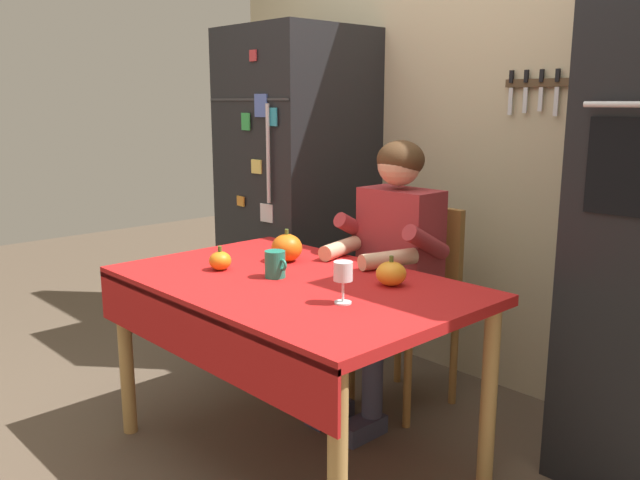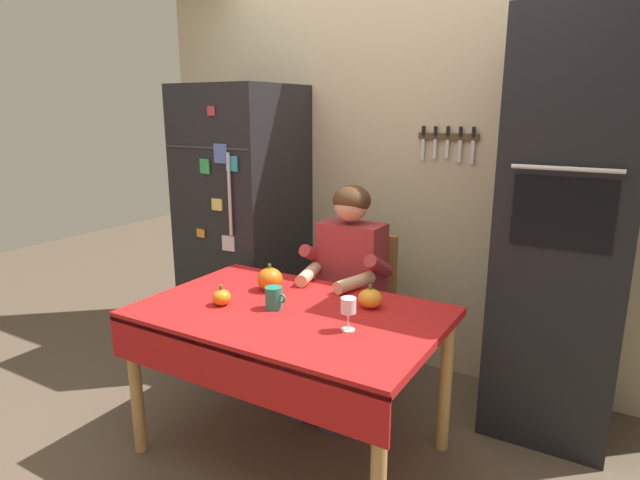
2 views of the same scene
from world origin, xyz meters
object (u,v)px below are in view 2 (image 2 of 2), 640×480
(refrigerator, at_px, (244,222))
(seated_person, at_px, (346,277))
(pumpkin_small, at_px, (270,279))
(coffee_mug, at_px, (274,298))
(wine_glass, at_px, (348,307))
(wall_oven, at_px, (566,233))
(pumpkin_medium, at_px, (221,297))
(dining_table, at_px, (288,328))
(chair_behind_person, at_px, (360,304))
(pumpkin_large, at_px, (370,298))

(refrigerator, bearing_deg, seated_person, -16.61)
(seated_person, bearing_deg, pumpkin_small, -119.39)
(coffee_mug, height_order, wine_glass, wine_glass)
(refrigerator, distance_m, wall_oven, 2.01)
(wall_oven, height_order, pumpkin_medium, wall_oven)
(wall_oven, xyz_separation_m, dining_table, (-1.05, -0.92, -0.39))
(chair_behind_person, distance_m, pumpkin_medium, 0.97)
(seated_person, bearing_deg, refrigerator, 163.39)
(coffee_mug, distance_m, pumpkin_large, 0.45)
(dining_table, bearing_deg, wine_glass, -8.41)
(seated_person, bearing_deg, chair_behind_person, 90.00)
(wall_oven, distance_m, pumpkin_small, 1.50)
(wall_oven, bearing_deg, pumpkin_large, -137.24)
(pumpkin_medium, bearing_deg, dining_table, 16.57)
(wall_oven, relative_size, dining_table, 1.50)
(chair_behind_person, bearing_deg, dining_table, -89.00)
(chair_behind_person, height_order, seated_person, seated_person)
(chair_behind_person, relative_size, coffee_mug, 8.60)
(chair_behind_person, bearing_deg, wine_glass, -67.00)
(wall_oven, relative_size, seated_person, 1.69)
(coffee_mug, bearing_deg, pumpkin_medium, -159.54)
(coffee_mug, xyz_separation_m, pumpkin_large, (0.38, 0.24, -0.01))
(dining_table, distance_m, pumpkin_small, 0.34)
(pumpkin_large, bearing_deg, chair_behind_person, 120.17)
(wall_oven, xyz_separation_m, pumpkin_medium, (-1.36, -1.02, -0.27))
(dining_table, height_order, wine_glass, wine_glass)
(refrigerator, bearing_deg, pumpkin_small, -44.01)
(refrigerator, xyz_separation_m, chair_behind_person, (0.94, -0.09, -0.39))
(refrigerator, height_order, coffee_mug, refrigerator)
(dining_table, height_order, coffee_mug, coffee_mug)
(pumpkin_small, bearing_deg, wall_oven, 29.26)
(refrigerator, distance_m, chair_behind_person, 1.02)
(wall_oven, bearing_deg, coffee_mug, -140.48)
(wall_oven, height_order, wine_glass, wall_oven)
(pumpkin_large, distance_m, pumpkin_medium, 0.71)
(seated_person, bearing_deg, pumpkin_medium, -113.29)
(seated_person, height_order, pumpkin_small, seated_person)
(seated_person, bearing_deg, wall_oven, 16.69)
(seated_person, relative_size, wine_glass, 8.57)
(refrigerator, distance_m, wine_glass, 1.60)
(pumpkin_small, bearing_deg, chair_behind_person, 68.99)
(wall_oven, bearing_deg, wine_glass, -125.94)
(pumpkin_small, bearing_deg, pumpkin_large, 4.00)
(refrigerator, bearing_deg, dining_table, -42.91)
(wine_glass, height_order, pumpkin_small, wine_glass)
(coffee_mug, xyz_separation_m, pumpkin_medium, (-0.24, -0.09, -0.01))
(seated_person, xyz_separation_m, pumpkin_small, (-0.23, -0.40, 0.06))
(dining_table, relative_size, pumpkin_medium, 14.21)
(wall_oven, bearing_deg, refrigerator, -178.86)
(refrigerator, xyz_separation_m, dining_table, (0.95, -0.88, -0.24))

